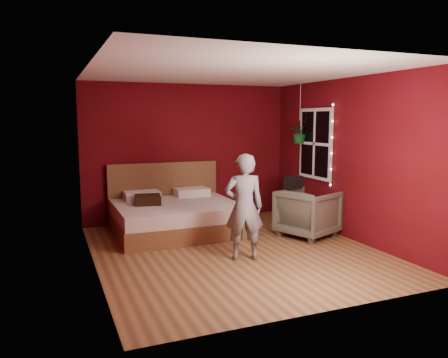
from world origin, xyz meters
TOP-DOWN VIEW (x-y plane):
  - floor at (0.00, 0.00)m, footprint 4.50×4.50m
  - room_walls at (0.00, 0.00)m, footprint 4.04×4.54m
  - window at (1.97, 0.90)m, footprint 0.05×0.97m
  - fairy_lights at (1.94, 0.38)m, footprint 0.04×0.04m
  - bed at (-0.52, 1.42)m, footprint 2.07×1.76m
  - person at (-0.04, -0.41)m, footprint 0.61×0.48m
  - armchair at (1.45, 0.30)m, footprint 1.10×1.09m
  - handbag at (1.29, 0.51)m, footprint 0.33×0.21m
  - throw_pillow at (-0.98, 1.44)m, footprint 0.48×0.48m
  - hanging_plant at (1.88, 1.30)m, footprint 0.46×0.42m

SIDE VIEW (x-z plane):
  - floor at x=0.00m, z-range 0.00..0.00m
  - bed at x=-0.52m, z-range -0.27..0.86m
  - armchair at x=1.45m, z-range 0.00..0.78m
  - throw_pillow at x=-0.98m, z-range 0.52..0.67m
  - person at x=-0.04m, z-range 0.00..1.48m
  - handbag at x=1.29m, z-range 0.78..0.99m
  - fairy_lights at x=1.94m, z-range 0.77..2.22m
  - window at x=1.97m, z-range 0.87..2.14m
  - room_walls at x=0.00m, z-range 0.37..2.99m
  - hanging_plant at x=1.88m, z-range 1.14..2.26m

